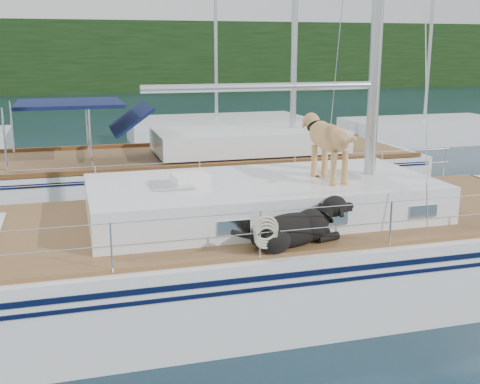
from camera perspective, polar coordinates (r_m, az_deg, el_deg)
name	(u,v)px	position (r m, az deg, el deg)	size (l,w,h in m)	color
ground	(213,297)	(9.49, -2.61, -9.91)	(120.00, 120.00, 0.00)	black
tree_line	(88,57)	(53.52, -14.19, 12.31)	(90.00, 3.00, 6.00)	black
shore_bank	(89,85)	(54.81, -14.09, 9.82)	(92.00, 1.00, 1.20)	#595147
main_sailboat	(219,255)	(9.26, -2.00, -5.99)	(12.00, 3.81, 14.01)	white
neighbor_sailboat	(208,174)	(15.44, -3.04, 1.76)	(11.00, 3.50, 13.30)	white
bg_boat_center	(217,129)	(25.42, -2.23, 6.02)	(7.20, 3.00, 11.65)	white
bg_boat_east	(424,131)	(25.84, 17.02, 5.57)	(6.40, 3.00, 11.65)	white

